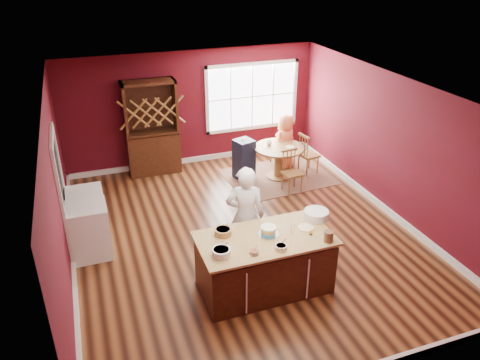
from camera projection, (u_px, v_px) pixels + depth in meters
name	position (u px, v px, depth m)	size (l,w,h in m)	color
room_shell	(243.00, 168.00, 8.02)	(7.00, 7.00, 7.00)	brown
window	(252.00, 96.00, 11.33)	(2.36, 0.10, 1.66)	white
doorway	(63.00, 196.00, 7.78)	(0.08, 1.26, 2.13)	white
kitchen_island	(264.00, 264.00, 7.08)	(2.01, 1.05, 0.92)	black
dining_table	(279.00, 156.00, 10.53)	(1.13, 1.13, 0.75)	brown
baker	(245.00, 216.00, 7.52)	(0.63, 0.42, 1.73)	silver
layer_cake	(268.00, 231.00, 6.91)	(0.32, 0.32, 0.13)	white
bowl_blue	(221.00, 252.00, 6.45)	(0.27, 0.27, 0.10)	silver
bowl_yellow	(223.00, 232.00, 6.92)	(0.26, 0.26, 0.10)	#B17E42
bowl_pink	(254.00, 252.00, 6.49)	(0.14, 0.14, 0.05)	white
bowl_olive	(281.00, 247.00, 6.59)	(0.17, 0.17, 0.07)	#F9F0CD
drinking_glass	(293.00, 229.00, 6.95)	(0.07, 0.07, 0.14)	white
dinner_plate	(306.00, 228.00, 7.09)	(0.24, 0.24, 0.02)	beige
white_tub	(316.00, 215.00, 7.33)	(0.39, 0.39, 0.13)	silver
stoneware_crock	(329.00, 236.00, 6.74)	(0.14, 0.14, 0.17)	brown
toy_figurine	(311.00, 232.00, 6.91)	(0.05, 0.05, 0.08)	#FBB50F
rug	(278.00, 177.00, 10.76)	(2.30, 1.78, 0.01)	brown
chair_east	(309.00, 153.00, 10.77)	(0.41, 0.39, 0.98)	brown
chair_south	(292.00, 172.00, 9.93)	(0.39, 0.38, 0.94)	brown
chair_north	(281.00, 143.00, 11.26)	(0.44, 0.42, 1.05)	brown
seated_woman	(285.00, 142.00, 10.93)	(0.65, 0.42, 1.32)	#F37A4C
high_chair	(244.00, 159.00, 10.51)	(0.39, 0.39, 0.97)	black
toddler	(242.00, 143.00, 10.47)	(0.18, 0.14, 0.26)	#8CA5BF
table_plate	(290.00, 147.00, 10.41)	(0.19, 0.19, 0.01)	beige
table_cup	(269.00, 143.00, 10.51)	(0.12, 0.12, 0.09)	white
hutch	(152.00, 128.00, 10.55)	(1.18, 0.49, 2.17)	#3E2316
washer	(90.00, 231.00, 7.85)	(0.65, 0.63, 0.94)	white
dryer	(87.00, 213.00, 8.40)	(0.63, 0.61, 0.91)	silver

